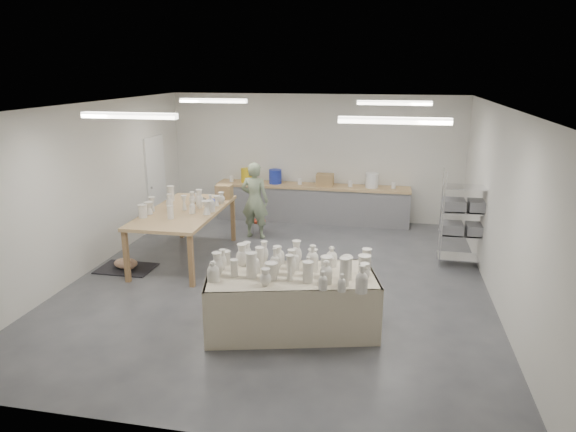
% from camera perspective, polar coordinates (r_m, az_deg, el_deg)
% --- Properties ---
extents(room, '(8.00, 8.02, 3.00)m').
position_cam_1_polar(room, '(8.56, -1.55, 5.89)').
color(room, '#424449').
rests_on(room, ground).
extents(back_counter, '(4.60, 0.60, 1.24)m').
position_cam_1_polar(back_counter, '(12.33, 2.64, 1.58)').
color(back_counter, tan).
rests_on(back_counter, ground).
extents(wire_shelf, '(0.88, 0.48, 1.80)m').
position_cam_1_polar(wire_shelf, '(9.99, 19.10, -0.21)').
color(wire_shelf, silver).
rests_on(wire_shelf, ground).
extents(drying_table, '(2.54, 1.67, 1.20)m').
position_cam_1_polar(drying_table, '(7.28, 0.37, -9.11)').
color(drying_table, olive).
rests_on(drying_table, ground).
extents(work_table, '(1.35, 2.64, 1.36)m').
position_cam_1_polar(work_table, '(9.99, -11.06, 0.72)').
color(work_table, tan).
rests_on(work_table, ground).
extents(rug, '(1.00, 0.70, 0.02)m').
position_cam_1_polar(rug, '(9.99, -17.53, -5.57)').
color(rug, black).
rests_on(rug, ground).
extents(cat, '(0.51, 0.41, 0.19)m').
position_cam_1_polar(cat, '(9.93, -17.51, -5.04)').
color(cat, white).
rests_on(cat, rug).
extents(potter, '(0.63, 0.44, 1.66)m').
position_cam_1_polar(potter, '(11.09, -3.71, 1.75)').
color(potter, gray).
rests_on(potter, ground).
extents(red_stool, '(0.42, 0.42, 0.30)m').
position_cam_1_polar(red_stool, '(11.49, -3.31, -0.65)').
color(red_stool, red).
rests_on(red_stool, ground).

